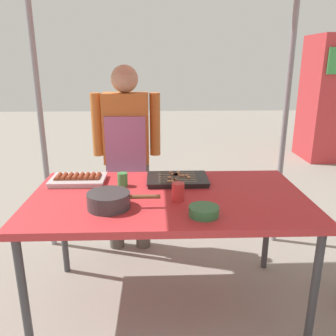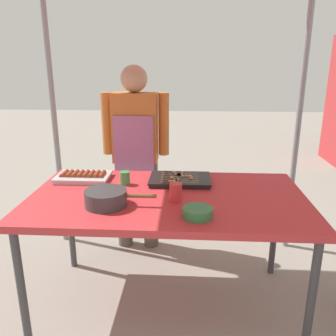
{
  "view_description": "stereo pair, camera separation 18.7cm",
  "coord_description": "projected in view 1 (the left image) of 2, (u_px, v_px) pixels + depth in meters",
  "views": [
    {
      "loc": [
        -0.07,
        -1.89,
        1.5
      ],
      "look_at": [
        0.0,
        0.05,
        0.9
      ],
      "focal_mm": 37.16,
      "sensor_mm": 36.0,
      "label": 1
    },
    {
      "loc": [
        0.12,
        -1.88,
        1.5
      ],
      "look_at": [
        0.0,
        0.05,
        0.9
      ],
      "focal_mm": 37.16,
      "sensor_mm": 36.0,
      "label": 2
    }
  ],
  "objects": [
    {
      "name": "tray_meat_skewers",
      "position": [
        177.0,
        179.0,
        2.24
      ],
      "size": [
        0.39,
        0.27,
        0.04
      ],
      "color": "black",
      "rests_on": "stall_table"
    },
    {
      "name": "stall_table",
      "position": [
        168.0,
        203.0,
        2.04
      ],
      "size": [
        1.6,
        0.9,
        0.75
      ],
      "color": "#C63338",
      "rests_on": "ground"
    },
    {
      "name": "cooking_wok",
      "position": [
        109.0,
        200.0,
        1.84
      ],
      "size": [
        0.39,
        0.23,
        0.09
      ],
      "color": "#38383A",
      "rests_on": "stall_table"
    },
    {
      "name": "vendor_woman",
      "position": [
        127.0,
        147.0,
        2.69
      ],
      "size": [
        0.52,
        0.22,
        1.47
      ],
      "rotation": [
        0.0,
        0.0,
        3.14
      ],
      "color": "#595147",
      "rests_on": "ground"
    },
    {
      "name": "tray_grilled_sausages",
      "position": [
        78.0,
        179.0,
        2.23
      ],
      "size": [
        0.35,
        0.24,
        0.05
      ],
      "color": "silver",
      "rests_on": "stall_table"
    },
    {
      "name": "drink_cup_by_wok",
      "position": [
        123.0,
        180.0,
        2.16
      ],
      "size": [
        0.06,
        0.06,
        0.08
      ],
      "primitive_type": "cylinder",
      "color": "#3F994C",
      "rests_on": "stall_table"
    },
    {
      "name": "condiment_bowl",
      "position": [
        204.0,
        211.0,
        1.75
      ],
      "size": [
        0.15,
        0.15,
        0.05
      ],
      "primitive_type": "cylinder",
      "color": "#33723F",
      "rests_on": "stall_table"
    },
    {
      "name": "drink_cup_near_edge",
      "position": [
        178.0,
        192.0,
        1.93
      ],
      "size": [
        0.07,
        0.07,
        0.1
      ],
      "primitive_type": "cylinder",
      "color": "red",
      "rests_on": "stall_table"
    },
    {
      "name": "ground_plane",
      "position": [
        168.0,
        303.0,
        2.25
      ],
      "size": [
        18.0,
        18.0,
        0.0
      ],
      "primitive_type": "plane",
      "color": "gray"
    }
  ]
}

